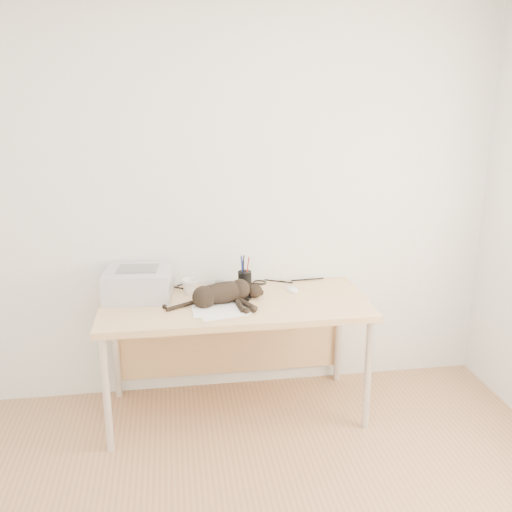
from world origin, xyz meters
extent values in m
plane|color=white|center=(0.00, 1.75, 1.30)|extent=(3.50, 0.00, 3.50)
cube|color=#D5B87D|center=(0.00, 1.39, 0.72)|extent=(1.60, 0.70, 0.04)
cylinder|color=silver|center=(-0.75, 1.09, 0.35)|extent=(0.04, 0.04, 0.70)
cylinder|color=silver|center=(0.75, 1.09, 0.35)|extent=(0.04, 0.04, 0.70)
cylinder|color=silver|center=(-0.75, 1.69, 0.35)|extent=(0.04, 0.04, 0.70)
cylinder|color=silver|center=(0.75, 1.69, 0.35)|extent=(0.04, 0.04, 0.70)
cube|color=#D5B87D|center=(0.00, 1.72, 0.40)|extent=(1.48, 0.02, 0.60)
cube|color=#B4B4B9|center=(-0.57, 1.56, 0.83)|extent=(0.43, 0.37, 0.18)
cube|color=black|center=(-0.57, 1.56, 0.84)|extent=(0.34, 0.05, 0.11)
cube|color=slate|center=(-0.57, 1.56, 0.92)|extent=(0.25, 0.19, 0.01)
cube|color=white|center=(-0.09, 1.24, 0.74)|extent=(0.32, 0.26, 0.00)
cube|color=white|center=(-0.12, 1.26, 0.74)|extent=(0.29, 0.21, 0.00)
ellipsoid|color=black|center=(-0.07, 1.38, 0.81)|extent=(0.34, 0.22, 0.13)
sphere|color=black|center=(-0.19, 1.34, 0.80)|extent=(0.14, 0.14, 0.14)
ellipsoid|color=black|center=(0.13, 1.43, 0.79)|extent=(0.12, 0.11, 0.08)
cone|color=black|center=(0.11, 1.47, 0.82)|extent=(0.04, 0.05, 0.04)
cone|color=black|center=(0.13, 1.47, 0.81)|extent=(0.04, 0.05, 0.04)
cylinder|color=black|center=(0.02, 1.29, 0.76)|extent=(0.08, 0.18, 0.03)
cylinder|color=black|center=(0.06, 1.30, 0.76)|extent=(0.08, 0.18, 0.03)
cylinder|color=black|center=(-0.32, 1.34, 0.75)|extent=(0.20, 0.08, 0.02)
imported|color=white|center=(-0.26, 1.57, 0.79)|extent=(0.14, 0.14, 0.09)
cylinder|color=black|center=(0.09, 1.60, 0.80)|extent=(0.09, 0.09, 0.12)
cylinder|color=#990C0C|center=(0.08, 1.60, 0.88)|extent=(0.01, 0.01, 0.16)
cylinder|color=navy|center=(0.10, 1.61, 0.88)|extent=(0.01, 0.01, 0.16)
cylinder|color=black|center=(0.09, 1.59, 0.88)|extent=(0.01, 0.01, 0.16)
cube|color=slate|center=(-0.05, 1.64, 0.75)|extent=(0.06, 0.20, 0.02)
cube|color=black|center=(0.10, 1.48, 0.75)|extent=(0.12, 0.20, 0.02)
ellipsoid|color=white|center=(0.38, 1.53, 0.76)|extent=(0.09, 0.13, 0.04)
camera|label=1|loc=(-0.36, -1.79, 1.97)|focal=40.00mm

